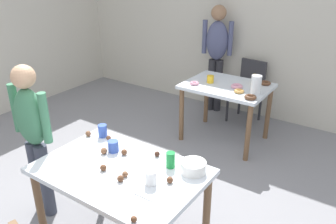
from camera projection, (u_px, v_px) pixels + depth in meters
wall_back at (263, 27)px, 4.75m from camera, size 6.40×0.10×2.60m
dining_table_near at (121, 180)px, 2.55m from camera, size 1.22×0.82×0.75m
dining_table_far at (226, 93)px, 4.25m from camera, size 1.02×0.78×0.75m
chair_far_table at (248, 87)px, 4.87m from camera, size 0.45×0.45×0.87m
person_girl_near at (33, 131)px, 2.87m from camera, size 0.45×0.21×1.41m
person_adult_far at (217, 49)px, 4.99m from camera, size 0.45×0.27×1.59m
mixing_bowl at (193, 167)px, 2.46m from camera, size 0.18×0.18×0.08m
soda_can at (171, 160)px, 2.51m from camera, size 0.07×0.07×0.12m
fork_near at (144, 197)px, 2.21m from camera, size 0.17×0.02×0.01m
cup_near_0 at (103, 131)px, 2.95m from camera, size 0.08×0.08×0.11m
cup_near_1 at (113, 146)px, 2.72m from camera, size 0.09×0.09×0.09m
cup_near_2 at (151, 177)px, 2.32m from camera, size 0.08×0.08×0.10m
cake_ball_0 at (88, 134)px, 2.97m from camera, size 0.05×0.05×0.05m
cake_ball_1 at (134, 219)px, 1.99m from camera, size 0.04×0.04×0.04m
cake_ball_2 at (124, 152)px, 2.68m from camera, size 0.05×0.05×0.05m
cake_ball_3 at (149, 172)px, 2.43m from camera, size 0.05×0.05×0.05m
cake_ball_4 at (120, 179)px, 2.36m from camera, size 0.05×0.05×0.05m
cake_ball_5 at (103, 168)px, 2.48m from camera, size 0.05×0.05×0.05m
cake_ball_6 at (109, 138)px, 2.90m from camera, size 0.04×0.04×0.04m
cake_ball_7 at (125, 174)px, 2.41m from camera, size 0.04×0.04×0.04m
cake_ball_8 at (157, 154)px, 2.66m from camera, size 0.04×0.04×0.04m
cake_ball_9 at (170, 180)px, 2.34m from camera, size 0.05×0.05×0.05m
cake_ball_10 at (104, 151)px, 2.70m from camera, size 0.05×0.05×0.05m
pitcher_far at (256, 85)px, 3.86m from camera, size 0.12×0.12×0.22m
cup_far_0 at (255, 79)px, 4.23m from camera, size 0.08×0.08×0.11m
cup_far_1 at (210, 79)px, 4.25m from camera, size 0.09×0.09×0.09m
donut_far_0 at (239, 91)px, 3.95m from camera, size 0.12×0.12×0.03m
donut_far_1 at (194, 83)px, 4.20m from camera, size 0.11×0.11×0.03m
donut_far_2 at (237, 86)px, 4.09m from camera, size 0.14×0.14×0.04m
donut_far_3 at (250, 97)px, 3.77m from camera, size 0.14×0.14×0.04m
donut_far_4 at (265, 83)px, 4.20m from camera, size 0.13×0.13×0.04m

